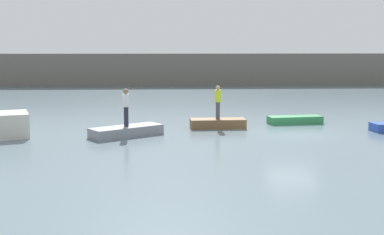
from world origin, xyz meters
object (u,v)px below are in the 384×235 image
rowboat_grey (126,131)px  rowboat_brown (218,123)px  rowboat_green (295,120)px  person_white_shirt (126,105)px  person_hiviz_shirt (218,100)px

rowboat_grey → rowboat_brown: rowboat_brown is taller
rowboat_grey → rowboat_brown: size_ratio=1.22×
rowboat_green → person_white_shirt: bearing=-166.7°
person_white_shirt → person_hiviz_shirt: bearing=25.2°
rowboat_brown → rowboat_green: size_ratio=0.97×
rowboat_grey → person_white_shirt: bearing=0.0°
rowboat_grey → rowboat_brown: 5.08m
rowboat_brown → rowboat_green: (4.43, 1.32, -0.03)m
rowboat_brown → rowboat_green: 4.62m
person_white_shirt → person_hiviz_shirt: (4.60, 2.16, -0.03)m
rowboat_brown → person_hiviz_shirt: (0.00, 0.00, 1.22)m
rowboat_green → person_hiviz_shirt: 4.78m
rowboat_brown → person_white_shirt: bearing=-157.3°
rowboat_grey → person_white_shirt: 1.25m
rowboat_brown → person_white_shirt: (-4.60, -2.16, 1.24)m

